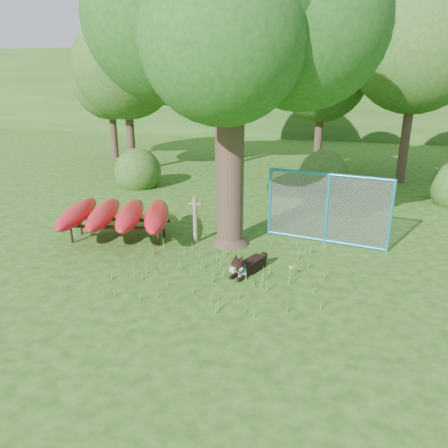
% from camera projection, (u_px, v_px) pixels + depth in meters
% --- Properties ---
extents(ground, '(80.00, 80.00, 0.00)m').
position_uv_depth(ground, '(200.00, 286.00, 9.12)').
color(ground, '#1F4B0F').
rests_on(ground, ground).
extents(oak_tree, '(6.90, 6.10, 8.40)m').
position_uv_depth(oak_tree, '(230.00, 7.00, 9.66)').
color(oak_tree, '#392A1F').
rests_on(oak_tree, ground).
extents(wooden_post, '(0.34, 0.12, 1.23)m').
position_uv_depth(wooden_post, '(195.00, 218.00, 11.33)').
color(wooden_post, '#6E6553').
rests_on(wooden_post, ground).
extents(kayak_rack, '(3.48, 3.10, 0.93)m').
position_uv_depth(kayak_rack, '(117.00, 215.00, 11.44)').
color(kayak_rack, black).
rests_on(kayak_rack, ground).
extents(husky_dog, '(0.68, 1.17, 0.56)m').
position_uv_depth(husky_dog, '(247.00, 266.00, 9.63)').
color(husky_dog, black).
rests_on(husky_dog, ground).
extents(fence_section, '(3.15, 0.63, 3.10)m').
position_uv_depth(fence_section, '(327.00, 208.00, 11.21)').
color(fence_section, '#2998C3').
rests_on(fence_section, ground).
extents(wildflower_clump, '(0.12, 0.12, 0.26)m').
position_uv_depth(wildflower_clump, '(291.00, 268.00, 9.47)').
color(wildflower_clump, '#4B9731').
rests_on(wildflower_clump, ground).
extents(bg_tree_a, '(4.40, 4.40, 6.70)m').
position_uv_depth(bg_tree_a, '(126.00, 67.00, 18.39)').
color(bg_tree_a, '#392A1F').
rests_on(bg_tree_a, ground).
extents(bg_tree_b, '(5.20, 5.20, 8.22)m').
position_uv_depth(bg_tree_b, '(218.00, 40.00, 18.98)').
color(bg_tree_b, '#392A1F').
rests_on(bg_tree_b, ground).
extents(bg_tree_c, '(4.00, 4.00, 6.12)m').
position_uv_depth(bg_tree_c, '(323.00, 76.00, 19.26)').
color(bg_tree_c, '#392A1F').
rests_on(bg_tree_c, ground).
extents(bg_tree_d, '(4.80, 4.80, 7.50)m').
position_uv_depth(bg_tree_d, '(417.00, 49.00, 16.25)').
color(bg_tree_d, '#392A1F').
rests_on(bg_tree_d, ground).
extents(bg_tree_f, '(3.60, 3.60, 5.55)m').
position_uv_depth(bg_tree_f, '(110.00, 84.00, 21.99)').
color(bg_tree_f, '#392A1F').
rests_on(bg_tree_f, ground).
extents(shrub_left, '(1.80, 1.80, 1.80)m').
position_uv_depth(shrub_left, '(139.00, 186.00, 17.20)').
color(shrub_left, '#29531B').
rests_on(shrub_left, ground).
extents(shrub_mid, '(1.80, 1.80, 1.80)m').
position_uv_depth(shrub_mid, '(322.00, 189.00, 16.83)').
color(shrub_mid, '#29531B').
rests_on(shrub_mid, ground).
extents(wooded_hillside, '(80.00, 12.00, 6.00)m').
position_uv_depth(wooded_hillside, '(313.00, 90.00, 33.67)').
color(wooded_hillside, '#29531B').
rests_on(wooded_hillside, ground).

